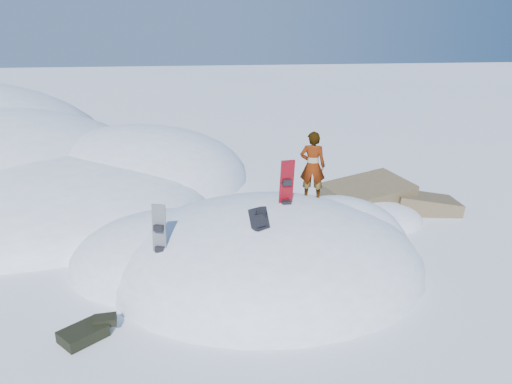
{
  "coord_description": "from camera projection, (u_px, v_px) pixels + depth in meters",
  "views": [
    {
      "loc": [
        -1.75,
        -9.91,
        5.15
      ],
      "look_at": [
        -0.21,
        0.3,
        1.7
      ],
      "focal_mm": 35.0,
      "sensor_mm": 36.0,
      "label": 1
    }
  ],
  "objects": [
    {
      "name": "rock_outcrop",
      "position": [
        375.0,
        211.0,
        14.52
      ],
      "size": [
        4.68,
        4.41,
        1.68
      ],
      "color": "brown",
      "rests_on": "ground"
    },
    {
      "name": "snowboard_dark",
      "position": [
        159.0,
        241.0,
        9.62
      ],
      "size": [
        0.31,
        0.26,
        1.48
      ],
      "rotation": [
        0.0,
        0.0,
        -0.38
      ],
      "color": "black",
      "rests_on": "snow_mound"
    },
    {
      "name": "snow_mound",
      "position": [
        258.0,
        264.0,
        11.37
      ],
      "size": [
        8.0,
        6.0,
        3.0
      ],
      "color": "white",
      "rests_on": "ground"
    },
    {
      "name": "person",
      "position": [
        313.0,
        166.0,
        11.56
      ],
      "size": [
        0.69,
        0.56,
        1.63
      ],
      "primitive_type": "imported",
      "rotation": [
        0.0,
        0.0,
        2.82
      ],
      "color": "slate",
      "rests_on": "snow_mound"
    },
    {
      "name": "gear_pile",
      "position": [
        87.0,
        332.0,
        8.62
      ],
      "size": [
        1.0,
        0.87,
        0.26
      ],
      "rotation": [
        0.0,
        0.0,
        0.69
      ],
      "color": "black",
      "rests_on": "ground"
    },
    {
      "name": "ground",
      "position": [
        267.0,
        268.0,
        11.17
      ],
      "size": [
        120.0,
        120.0,
        0.0
      ],
      "primitive_type": "plane",
      "color": "white",
      "rests_on": "ground"
    },
    {
      "name": "backpack",
      "position": [
        259.0,
        219.0,
        9.69
      ],
      "size": [
        0.42,
        0.47,
        0.51
      ],
      "rotation": [
        0.0,
        0.0,
        0.49
      ],
      "color": "black",
      "rests_on": "snow_mound"
    },
    {
      "name": "snowboard_red",
      "position": [
        286.0,
        195.0,
        10.8
      ],
      "size": [
        0.34,
        0.28,
        1.64
      ],
      "rotation": [
        0.0,
        0.0,
        0.14
      ],
      "color": "red",
      "rests_on": "snow_mound"
    }
  ]
}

